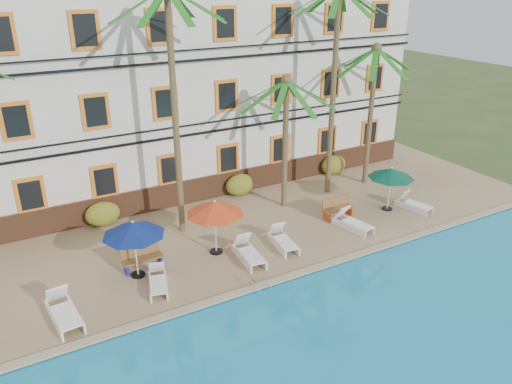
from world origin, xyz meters
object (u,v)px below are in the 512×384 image
umbrella_red (215,208)px  bench_right (337,207)px  palm_b (173,85)px  palm_e (372,95)px  umbrella_green (391,173)px  bench_left (142,257)px  umbrella_blue (133,229)px  lounger_e (352,223)px  lounger_d (283,240)px  lounger_b (158,281)px  palm_d (335,67)px  pool_ladder (261,288)px  lounger_c (248,253)px  lounger_f (413,204)px  lounger_a (64,312)px  palm_c (286,122)px

umbrella_red → bench_right: (6.17, 0.21, -1.48)m
palm_b → palm_e: 10.64m
umbrella_green → bench_left: 11.74m
umbrella_blue → lounger_e: size_ratio=1.15×
umbrella_green → lounger_e: size_ratio=1.09×
bench_left → lounger_d: bearing=-12.4°
palm_e → lounger_b: palm_e is taller
lounger_b → lounger_d: bearing=3.5°
palm_b → palm_d: size_ratio=1.00×
bench_left → pool_ladder: bench_left is taller
umbrella_red → palm_b: bearing=101.3°
umbrella_green → palm_e: bearing=67.7°
lounger_c → pool_ladder: size_ratio=2.67×
lounger_f → lounger_a: bearing=-177.9°
palm_d → pool_ladder: (-7.21, -5.78, -6.26)m
lounger_c → palm_e: bearing=23.1°
palm_c → umbrella_red: bearing=-152.5°
lounger_c → lounger_a: bearing=-176.8°
umbrella_green → palm_d: bearing=111.5°
pool_ladder → lounger_c: bearing=74.3°
lounger_c → lounger_f: bearing=1.4°
lounger_c → umbrella_green: bearing=5.6°
pool_ladder → umbrella_blue: bearing=140.5°
palm_e → umbrella_green: size_ratio=3.37×
lounger_e → pool_ladder: bearing=-160.8°
palm_b → bench_left: size_ratio=6.65×
umbrella_blue → umbrella_green: umbrella_blue is taller
lounger_c → lounger_e: (5.17, 0.06, -0.01)m
umbrella_blue → umbrella_red: 3.22m
palm_d → lounger_b: bearing=-159.0°
lounger_e → lounger_d: bearing=177.5°
bench_right → pool_ladder: bench_right is taller
umbrella_blue → lounger_c: bearing=-13.5°
lounger_d → lounger_f: size_ratio=1.05×
lounger_e → bench_left: bench_left is taller
umbrella_green → lounger_a: 14.90m
lounger_b → bench_right: bench_right is taller
lounger_a → pool_ladder: bearing=-13.7°
palm_d → lounger_f: (2.27, -3.64, -6.00)m
palm_b → palm_c: palm_b is taller
umbrella_red → palm_e: bearing=15.7°
palm_c → umbrella_red: (-4.72, -2.45, -2.16)m
bench_right → lounger_a: bearing=-172.1°
umbrella_blue → umbrella_red: bearing=2.0°
pool_ladder → umbrella_red: bearing=95.9°
lounger_f → bench_left: size_ratio=1.20×
lounger_a → bench_left: lounger_a is taller
palm_b → pool_ladder: palm_b is taller
lounger_d → pool_ladder: bearing=-136.3°
umbrella_green → pool_ladder: size_ratio=2.87×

